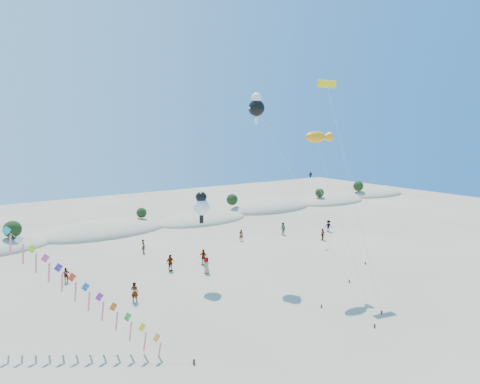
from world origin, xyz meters
name	(u,v)px	position (x,y,z in m)	size (l,w,h in m)	color
dune_ridge	(111,231)	(1.06, 45.14, 0.11)	(145.30, 11.49, 5.57)	gray
fish_kite	(318,137)	(12.06, 13.31, 14.37)	(4.98, 10.51, 14.95)	#3F2D1E
cartoon_kite_low	(201,205)	(2.47, 19.34, 7.81)	(6.27, 12.01, 9.13)	#3F2D1E
cartoon_kite_high	(257,106)	(9.37, 19.69, 17.51)	(6.02, 9.89, 18.92)	#3F2D1E
parafoil_kite	(328,89)	(13.70, 13.84, 19.05)	(3.76, 9.97, 19.91)	#3F2D1E
dark_kite	(326,200)	(21.52, 21.02, 6.29)	(2.39, 11.27, 9.59)	#3F2D1E
beachgoers	(241,245)	(11.20, 25.28, 0.87)	(37.99, 14.17, 1.83)	slate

